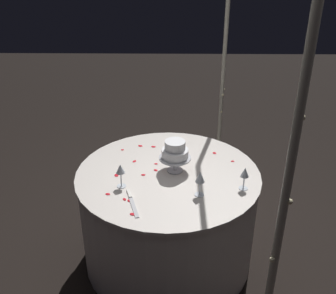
{
  "coord_description": "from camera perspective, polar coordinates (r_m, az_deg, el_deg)",
  "views": [
    {
      "loc": [
        2.34,
        0.04,
        2.2
      ],
      "look_at": [
        0.0,
        0.0,
        0.95
      ],
      "focal_mm": 42.6,
      "sensor_mm": 36.0,
      "label": 1
    }
  ],
  "objects": [
    {
      "name": "wine_glass_1",
      "position": [
        2.58,
        10.92,
        -3.75
      ],
      "size": [
        0.06,
        0.06,
        0.16
      ],
      "color": "silver",
      "rests_on": "main_table"
    },
    {
      "name": "rose_petal_4",
      "position": [
        3.02,
        6.67,
        -0.86
      ],
      "size": [
        0.04,
        0.04,
        0.0
      ],
      "primitive_type": "ellipsoid",
      "rotation": [
        0.0,
        0.0,
        0.49
      ],
      "color": "red",
      "rests_on": "main_table"
    },
    {
      "name": "rose_petal_3",
      "position": [
        2.49,
        -5.42,
        -7.66
      ],
      "size": [
        0.04,
        0.05,
        0.0
      ],
      "primitive_type": "ellipsoid",
      "rotation": [
        0.0,
        0.0,
        4.22
      ],
      "color": "red",
      "rests_on": "main_table"
    },
    {
      "name": "rose_petal_12",
      "position": [
        2.93,
        9.23,
        -2.01
      ],
      "size": [
        0.02,
        0.03,
        0.0
      ],
      "primitive_type": "ellipsoid",
      "rotation": [
        0.0,
        0.0,
        4.94
      ],
      "color": "red",
      "rests_on": "main_table"
    },
    {
      "name": "main_table",
      "position": [
        2.97,
        0.0,
        -9.88
      ],
      "size": [
        1.27,
        1.27,
        0.75
      ],
      "color": "silver",
      "rests_on": "ground"
    },
    {
      "name": "rose_petal_10",
      "position": [
        2.78,
        -1.77,
        -3.33
      ],
      "size": [
        0.04,
        0.04,
        0.0
      ],
      "primitive_type": "ellipsoid",
      "rotation": [
        0.0,
        0.0,
        3.95
      ],
      "color": "red",
      "rests_on": "main_table"
    },
    {
      "name": "rose_petal_1",
      "position": [
        2.73,
        -3.55,
        -3.99
      ],
      "size": [
        0.02,
        0.03,
        0.0
      ],
      "primitive_type": "ellipsoid",
      "rotation": [
        0.0,
        0.0,
        1.49
      ],
      "color": "red",
      "rests_on": "main_table"
    },
    {
      "name": "wine_glass_2",
      "position": [
        2.47,
        4.62,
        -4.43
      ],
      "size": [
        0.06,
        0.06,
        0.17
      ],
      "color": "silver",
      "rests_on": "main_table"
    },
    {
      "name": "ground_plane",
      "position": [
        3.21,
        0.0,
        -15.18
      ],
      "size": [
        12.0,
        12.0,
        0.0
      ],
      "primitive_type": "plane",
      "color": "black"
    },
    {
      "name": "rose_petal_14",
      "position": [
        3.06,
        -6.54,
        -0.4
      ],
      "size": [
        0.02,
        0.03,
        0.0
      ],
      "primitive_type": "ellipsoid",
      "rotation": [
        0.0,
        0.0,
        4.53
      ],
      "color": "red",
      "rests_on": "main_table"
    },
    {
      "name": "tiered_cake",
      "position": [
        2.7,
        1.01,
        -0.71
      ],
      "size": [
        0.22,
        0.22,
        0.23
      ],
      "color": "silver",
      "rests_on": "main_table"
    },
    {
      "name": "rose_petal_13",
      "position": [
        2.56,
        -8.61,
        -6.67
      ],
      "size": [
        0.03,
        0.04,
        0.0
      ],
      "primitive_type": "ellipsoid",
      "rotation": [
        0.0,
        0.0,
        1.36
      ],
      "color": "red",
      "rests_on": "main_table"
    },
    {
      "name": "wine_glass_0",
      "position": [
        2.56,
        -6.81,
        -3.3
      ],
      "size": [
        0.06,
        0.06,
        0.17
      ],
      "color": "silver",
      "rests_on": "main_table"
    },
    {
      "name": "rose_petal_6",
      "position": [
        2.75,
        -7.39,
        -4.03
      ],
      "size": [
        0.04,
        0.03,
        0.0
      ],
      "primitive_type": "ellipsoid",
      "rotation": [
        0.0,
        0.0,
        3.31
      ],
      "color": "red",
      "rests_on": "main_table"
    },
    {
      "name": "rose_petal_9",
      "position": [
        2.9,
        -0.3,
        -1.9
      ],
      "size": [
        0.03,
        0.02,
        0.0
      ],
      "primitive_type": "ellipsoid",
      "rotation": [
        0.0,
        0.0,
        2.97
      ],
      "color": "red",
      "rests_on": "main_table"
    },
    {
      "name": "decorative_arch",
      "position": [
        2.48,
        11.2,
        11.84
      ],
      "size": [
        2.18,
        0.06,
        2.35
      ],
      "color": "#B7B29E",
      "rests_on": "ground"
    },
    {
      "name": "rose_petal_2",
      "position": [
        2.86,
        -1.74,
        -2.42
      ],
      "size": [
        0.02,
        0.03,
        0.0
      ],
      "primitive_type": "ellipsoid",
      "rotation": [
        0.0,
        0.0,
        1.43
      ],
      "color": "red",
      "rests_on": "main_table"
    },
    {
      "name": "rose_petal_0",
      "position": [
        2.5,
        -6.24,
        -7.45
      ],
      "size": [
        0.03,
        0.03,
        0.0
      ],
      "primitive_type": "ellipsoid",
      "rotation": [
        0.0,
        0.0,
        3.79
      ],
      "color": "red",
      "rests_on": "main_table"
    },
    {
      "name": "rose_petal_11",
      "position": [
        3.09,
        -2.09,
        0.05
      ],
      "size": [
        0.03,
        0.04,
        0.0
      ],
      "primitive_type": "ellipsoid",
      "rotation": [
        0.0,
        0.0,
        4.45
      ],
      "color": "red",
      "rests_on": "main_table"
    },
    {
      "name": "rose_petal_7",
      "position": [
        2.38,
        -5.08,
        -9.55
      ],
      "size": [
        0.03,
        0.04,
        0.0
      ],
      "primitive_type": "ellipsoid",
      "rotation": [
        0.0,
        0.0,
        4.38
      ],
      "color": "red",
      "rests_on": "main_table"
    },
    {
      "name": "cake_knife",
      "position": [
        2.48,
        -5.2,
        -7.73
      ],
      "size": [
        0.29,
        0.11,
        0.01
      ],
      "color": "silver",
      "rests_on": "main_table"
    },
    {
      "name": "rose_petal_8",
      "position": [
        2.9,
        -4.83,
        -2.05
      ],
      "size": [
        0.04,
        0.04,
        0.0
      ],
      "primitive_type": "ellipsoid",
      "rotation": [
        0.0,
        0.0,
        2.57
      ],
      "color": "red",
      "rests_on": "main_table"
    },
    {
      "name": "rose_petal_5",
      "position": [
        3.1,
        -3.98,
        0.17
      ],
      "size": [
        0.04,
        0.04,
        0.0
      ],
      "primitive_type": "ellipsoid",
      "rotation": [
        0.0,
        0.0,
        1.05
      ],
      "color": "red",
      "rests_on": "main_table"
    }
  ]
}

